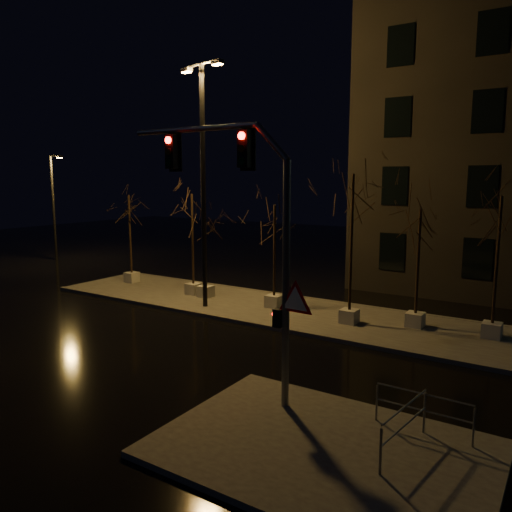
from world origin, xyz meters
The scene contains 15 objects.
ground centered at (0.00, 0.00, 0.00)m, with size 90.00×90.00×0.00m, color black.
median centered at (0.00, 6.00, 0.07)m, with size 22.00×5.00×0.15m, color #43403C.
sidewalk_corner centered at (7.50, -3.50, 0.07)m, with size 7.00×5.00×0.15m, color #43403C.
tree_0 centered at (-8.88, 6.48, 3.91)m, with size 1.80×1.80×4.95m.
tree_1 centered at (-4.08, 6.07, 4.02)m, with size 1.80×1.80×5.11m.
tree_2 centered at (-3.20, 5.92, 3.46)m, with size 1.80×1.80×4.36m.
tree_3 centered at (0.60, 6.05, 3.71)m, with size 1.80×1.80×4.69m.
tree_4 centered at (4.39, 5.54, 4.73)m, with size 1.80×1.80×6.04m.
tree_5 centered at (6.74, 6.47, 3.73)m, with size 1.80×1.80×4.72m.
tree_6 centered at (9.45, 6.59, 4.13)m, with size 1.80×1.80×5.24m.
traffic_signal_mast centered at (4.71, -2.22, 4.79)m, with size 5.79×0.27×7.06m.
streetlight_main centered at (-2.12, 4.53, 6.23)m, with size 2.62×0.86×10.54m.
streetlight_far centered at (-19.88, 9.61, 4.13)m, with size 1.48×0.34×7.51m.
guard_rail_a centered at (9.15, -1.77, 0.77)m, with size 2.20×0.10×0.95m.
guard_rail_b centered at (9.03, -2.79, 0.82)m, with size 0.34×2.18×1.04m.
Camera 1 is at (11.71, -12.67, 5.84)m, focal length 35.00 mm.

